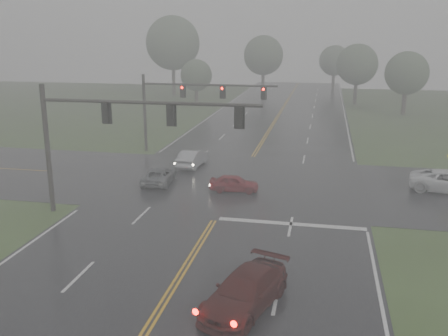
% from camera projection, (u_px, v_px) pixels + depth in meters
% --- Properties ---
extents(main_road, '(18.00, 160.00, 0.02)m').
position_uv_depth(main_road, '(232.00, 191.00, 35.02)').
color(main_road, black).
rests_on(main_road, ground).
extents(cross_street, '(120.00, 14.00, 0.02)m').
position_uv_depth(cross_street, '(237.00, 182.00, 36.92)').
color(cross_street, black).
rests_on(cross_street, ground).
extents(stop_bar, '(8.50, 0.50, 0.01)m').
position_uv_depth(stop_bar, '(291.00, 224.00, 28.86)').
color(stop_bar, '#BDBDBD').
rests_on(stop_bar, ground).
extents(sedan_maroon, '(3.55, 5.47, 1.47)m').
position_uv_depth(sedan_maroon, '(245.00, 308.00, 20.08)').
color(sedan_maroon, '#380B0A').
rests_on(sedan_maroon, ground).
extents(sedan_red, '(3.50, 1.57, 1.17)m').
position_uv_depth(sedan_red, '(234.00, 191.00, 34.85)').
color(sedan_red, maroon).
rests_on(sedan_red, ground).
extents(sedan_silver, '(1.80, 4.36, 1.40)m').
position_uv_depth(sedan_silver, '(192.00, 167.00, 41.32)').
color(sedan_silver, gray).
rests_on(sedan_silver, ground).
extents(car_grey, '(2.21, 4.30, 1.16)m').
position_uv_depth(car_grey, '(160.00, 183.00, 36.72)').
color(car_grey, '#515458').
rests_on(car_grey, ground).
extents(signal_gantry_near, '(13.15, 0.34, 7.84)m').
position_uv_depth(signal_gantry_near, '(108.00, 126.00, 28.89)').
color(signal_gantry_near, black).
rests_on(signal_gantry_near, ground).
extents(signal_gantry_far, '(12.33, 0.36, 7.10)m').
position_uv_depth(signal_gantry_far, '(184.00, 99.00, 44.86)').
color(signal_gantry_far, black).
rests_on(signal_gantry_far, ground).
extents(tree_nw_a, '(4.71, 4.71, 6.92)m').
position_uv_depth(tree_nw_a, '(196.00, 75.00, 74.74)').
color(tree_nw_a, '#322820').
rests_on(tree_nw_a, ground).
extents(tree_ne_a, '(6.25, 6.25, 9.18)m').
position_uv_depth(tree_ne_a, '(357.00, 65.00, 76.00)').
color(tree_ne_a, '#322820').
rests_on(tree_ne_a, ground).
extents(tree_n_mid, '(7.04, 7.04, 10.34)m').
position_uv_depth(tree_n_mid, '(263.00, 55.00, 89.06)').
color(tree_n_mid, '#322820').
rests_on(tree_n_mid, ground).
extents(tree_e_near, '(5.72, 5.72, 8.41)m').
position_uv_depth(tree_e_near, '(407.00, 73.00, 66.22)').
color(tree_e_near, '#322820').
rests_on(tree_e_near, ground).
extents(tree_nw_b, '(9.30, 9.30, 13.67)m').
position_uv_depth(tree_nw_b, '(173.00, 43.00, 86.22)').
color(tree_nw_b, '#322820').
rests_on(tree_nw_b, ground).
extents(tree_n_far, '(5.78, 5.78, 8.50)m').
position_uv_depth(tree_n_far, '(334.00, 61.00, 95.24)').
color(tree_n_far, '#322820').
rests_on(tree_n_far, ground).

